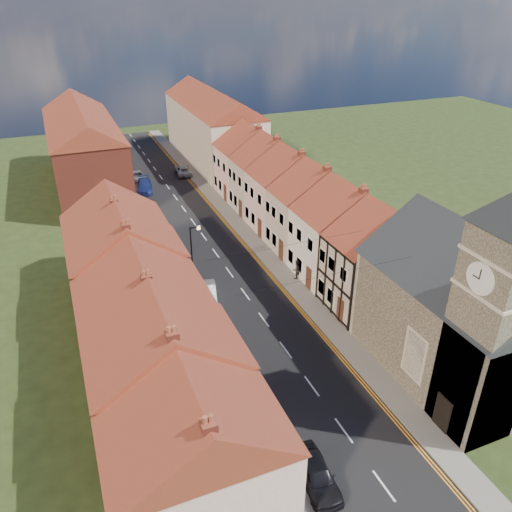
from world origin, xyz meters
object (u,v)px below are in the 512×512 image
at_px(car_far, 144,186).
at_px(pedestrian_right, 296,269).
at_px(church, 472,302).
at_px(car_near, 317,474).
at_px(car_mid, 208,294).
at_px(lamppost, 193,255).
at_px(car_distant, 137,176).
at_px(pedestrian_left, 209,341).
at_px(car_distant_b, 183,170).

bearing_deg(car_far, pedestrian_right, -63.47).
relative_size(church, car_near, 3.77).
bearing_deg(car_far, church, -63.90).
height_order(car_mid, car_far, car_far).
relative_size(car_near, car_mid, 1.04).
xyz_separation_m(lamppost, car_distant, (0.61, 30.00, -2.95)).
bearing_deg(pedestrian_left, car_distant, 104.89).
relative_size(pedestrian_left, pedestrian_right, 0.91).
xyz_separation_m(car_far, car_distant_b, (6.25, 4.37, -0.06)).
distance_m(lamppost, car_distant, 30.15).
height_order(car_far, pedestrian_left, pedestrian_left).
xyz_separation_m(car_near, car_distant_b, (6.40, 50.48, -0.07)).
height_order(car_far, pedestrian_right, pedestrian_right).
bearing_deg(car_mid, car_far, 103.24).
xyz_separation_m(car_near, car_far, (0.15, 46.11, -0.01)).
xyz_separation_m(car_distant, pedestrian_right, (8.30, -31.40, 0.42)).
bearing_deg(car_distant, car_mid, -95.35).
height_order(car_mid, pedestrian_left, pedestrian_left).
relative_size(pedestrian_left, car_distant_b, 0.37).
bearing_deg(car_distant_b, pedestrian_right, 98.75).
bearing_deg(car_mid, car_near, -76.44).
bearing_deg(lamppost, car_mid, -70.28).
relative_size(car_near, pedestrian_left, 2.49).
xyz_separation_m(lamppost, car_near, (0.61, -20.48, -2.85)).
distance_m(pedestrian_left, pedestrian_right, 12.21).
distance_m(car_mid, car_distant_b, 32.35).
distance_m(church, car_near, 14.11).
xyz_separation_m(car_mid, car_far, (0.15, 27.34, 0.04)).
bearing_deg(car_distant_b, lamppost, 82.13).
xyz_separation_m(car_near, pedestrian_right, (8.30, 19.08, 0.32)).
distance_m(church, car_far, 44.40).
xyz_separation_m(church, car_near, (-12.56, -3.81, -5.19)).
bearing_deg(pedestrian_left, car_distant_b, 95.45).
distance_m(church, lamppost, 21.38).
distance_m(car_near, car_distant_b, 50.89).
relative_size(lamppost, car_near, 1.49).
relative_size(car_mid, car_distant_b, 0.88).
bearing_deg(pedestrian_left, car_mid, 91.22).
height_order(car_mid, car_distant, car_mid).
bearing_deg(car_distant, church, -80.29).
height_order(church, pedestrian_left, church).
bearing_deg(car_mid, pedestrian_right, 15.65).
height_order(car_mid, car_distant_b, car_mid).
height_order(lamppost, car_mid, lamppost).
bearing_deg(lamppost, car_distant_b, 76.84).
bearing_deg(pedestrian_right, car_near, 54.10).
relative_size(car_mid, pedestrian_left, 2.40).
bearing_deg(pedestrian_left, pedestrian_right, 51.07).
bearing_deg(car_distant, car_distant_b, -5.35).
height_order(church, lamppost, church).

